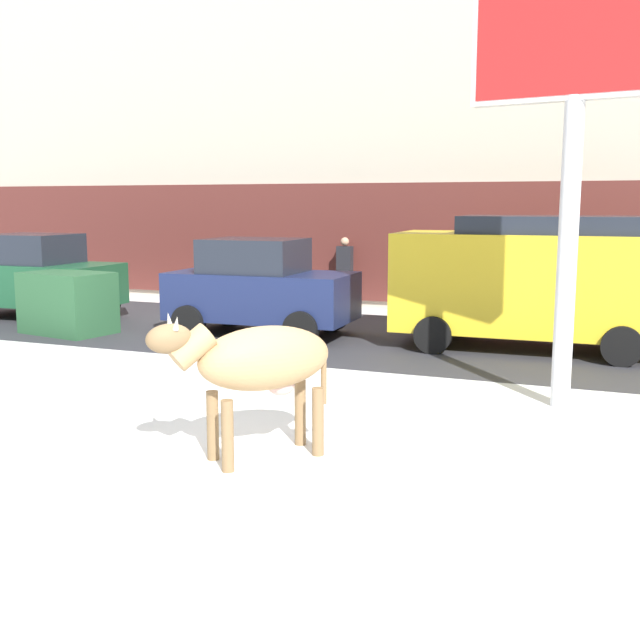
{
  "coord_description": "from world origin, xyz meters",
  "views": [
    {
      "loc": [
        3.59,
        -6.43,
        2.54
      ],
      "look_at": [
        0.2,
        2.16,
        1.1
      ],
      "focal_mm": 42.33,
      "sensor_mm": 36.0,
      "label": 1
    }
  ],
  "objects_px": {
    "cow_tan": "(259,362)",
    "billboard": "(578,50)",
    "dumpster": "(68,303)",
    "car_darkgreen_hatchback": "(37,276)",
    "car_yellow_van": "(532,279)",
    "pedestrian_near_billboard": "(345,273)",
    "car_navy_hatchback": "(260,287)"
  },
  "relations": [
    {
      "from": "cow_tan",
      "to": "billboard",
      "type": "distance_m",
      "value": 5.3
    },
    {
      "from": "cow_tan",
      "to": "dumpster",
      "type": "distance_m",
      "value": 8.55
    },
    {
      "from": "car_darkgreen_hatchback",
      "to": "car_yellow_van",
      "type": "relative_size",
      "value": 0.76
    },
    {
      "from": "billboard",
      "to": "pedestrian_near_billboard",
      "type": "xyz_separation_m",
      "value": [
        -5.45,
        7.18,
        -3.43
      ]
    },
    {
      "from": "pedestrian_near_billboard",
      "to": "dumpster",
      "type": "bearing_deg",
      "value": -127.76
    },
    {
      "from": "car_yellow_van",
      "to": "dumpster",
      "type": "xyz_separation_m",
      "value": [
        -8.62,
        -1.64,
        -0.64
      ]
    },
    {
      "from": "car_darkgreen_hatchback",
      "to": "pedestrian_near_billboard",
      "type": "distance_m",
      "value": 6.97
    },
    {
      "from": "car_navy_hatchback",
      "to": "dumpster",
      "type": "bearing_deg",
      "value": -161.52
    },
    {
      "from": "car_navy_hatchback",
      "to": "cow_tan",
      "type": "bearing_deg",
      "value": -64.13
    },
    {
      "from": "billboard",
      "to": "car_yellow_van",
      "type": "bearing_deg",
      "value": 101.73
    },
    {
      "from": "car_darkgreen_hatchback",
      "to": "dumpster",
      "type": "bearing_deg",
      "value": -35.07
    },
    {
      "from": "car_yellow_van",
      "to": "dumpster",
      "type": "distance_m",
      "value": 8.8
    },
    {
      "from": "cow_tan",
      "to": "pedestrian_near_billboard",
      "type": "xyz_separation_m",
      "value": [
        -2.79,
        10.34,
        -0.11
      ]
    },
    {
      "from": "car_darkgreen_hatchback",
      "to": "billboard",
      "type": "bearing_deg",
      "value": -16.94
    },
    {
      "from": "dumpster",
      "to": "pedestrian_near_billboard",
      "type": "bearing_deg",
      "value": 52.24
    },
    {
      "from": "cow_tan",
      "to": "billboard",
      "type": "bearing_deg",
      "value": 49.92
    },
    {
      "from": "car_darkgreen_hatchback",
      "to": "car_navy_hatchback",
      "type": "bearing_deg",
      "value": -1.68
    },
    {
      "from": "billboard",
      "to": "car_yellow_van",
      "type": "xyz_separation_m",
      "value": [
        -0.77,
        3.72,
        -3.07
      ]
    },
    {
      "from": "dumpster",
      "to": "car_yellow_van",
      "type": "bearing_deg",
      "value": 10.75
    },
    {
      "from": "car_darkgreen_hatchback",
      "to": "pedestrian_near_billboard",
      "type": "xyz_separation_m",
      "value": [
        5.89,
        3.72,
        -0.05
      ]
    },
    {
      "from": "cow_tan",
      "to": "car_navy_hatchback",
      "type": "distance_m",
      "value": 7.17
    },
    {
      "from": "cow_tan",
      "to": "pedestrian_near_billboard",
      "type": "height_order",
      "value": "pedestrian_near_billboard"
    },
    {
      "from": "cow_tan",
      "to": "car_darkgreen_hatchback",
      "type": "xyz_separation_m",
      "value": [
        -8.68,
        6.62,
        -0.07
      ]
    },
    {
      "from": "car_darkgreen_hatchback",
      "to": "dumpster",
      "type": "relative_size",
      "value": 2.09
    },
    {
      "from": "billboard",
      "to": "dumpster",
      "type": "height_order",
      "value": "billboard"
    },
    {
      "from": "billboard",
      "to": "pedestrian_near_billboard",
      "type": "bearing_deg",
      "value": 127.23
    },
    {
      "from": "car_yellow_van",
      "to": "car_navy_hatchback",
      "type": "bearing_deg",
      "value": -175.08
    },
    {
      "from": "cow_tan",
      "to": "dumpster",
      "type": "height_order",
      "value": "cow_tan"
    },
    {
      "from": "car_navy_hatchback",
      "to": "car_yellow_van",
      "type": "height_order",
      "value": "car_yellow_van"
    },
    {
      "from": "car_navy_hatchback",
      "to": "car_yellow_van",
      "type": "bearing_deg",
      "value": 4.92
    },
    {
      "from": "billboard",
      "to": "car_navy_hatchback",
      "type": "xyz_separation_m",
      "value": [
        -5.79,
        3.29,
        -3.39
      ]
    },
    {
      "from": "billboard",
      "to": "cow_tan",
      "type": "bearing_deg",
      "value": -130.08
    }
  ]
}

